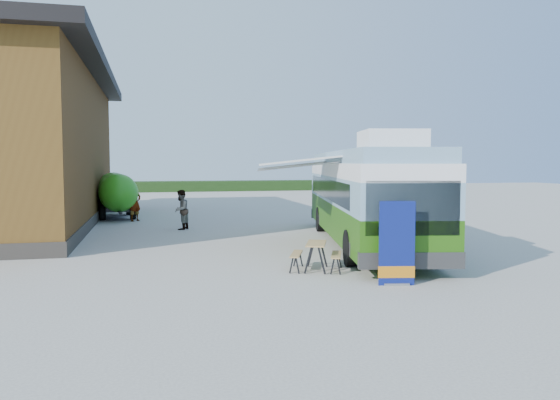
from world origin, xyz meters
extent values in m
plane|color=#BCB7AD|center=(0.00, 0.00, 0.00)|extent=(100.00, 100.00, 0.00)
cube|color=brown|center=(-10.50, 10.00, 3.50)|extent=(8.00, 20.00, 7.00)
cube|color=black|center=(-10.50, 10.00, 7.25)|extent=(9.60, 21.20, 0.50)
cube|color=#332D28|center=(-10.50, 10.00, 0.25)|extent=(8.10, 20.10, 0.50)
cube|color=#264419|center=(8.00, 38.00, 0.50)|extent=(40.00, 3.00, 1.00)
cube|color=#356911|center=(3.55, 0.55, 0.93)|extent=(4.99, 12.73, 1.14)
cube|color=#779FBA|center=(3.55, 0.55, 1.97)|extent=(4.99, 12.73, 0.93)
cube|color=black|center=(2.39, 1.31, 1.97)|extent=(2.08, 10.19, 0.73)
cube|color=black|center=(4.92, 0.80, 1.97)|extent=(2.08, 10.19, 0.73)
cube|color=white|center=(3.55, 0.55, 2.67)|extent=(4.99, 12.73, 0.47)
cube|color=#779FBA|center=(3.55, 0.55, 3.12)|extent=(4.80, 12.49, 0.42)
cube|color=white|center=(2.78, -3.32, 3.58)|extent=(2.00, 2.16, 0.52)
cube|color=black|center=(2.34, -5.53, 1.82)|extent=(2.30, 0.52, 1.35)
cube|color=#2D2D2D|center=(2.34, -5.49, 0.52)|extent=(2.63, 0.72, 0.42)
cube|color=#2D2D2D|center=(4.76, 6.58, 0.52)|extent=(2.63, 0.72, 0.42)
cylinder|color=black|center=(1.58, -3.30, 0.52)|extent=(0.51, 1.08, 1.04)
cylinder|color=black|center=(3.89, -3.76, 0.52)|extent=(0.51, 1.08, 1.04)
cylinder|color=black|center=(3.11, 4.34, 0.52)|extent=(0.51, 1.08, 1.04)
cylinder|color=black|center=(5.42, 3.88, 0.52)|extent=(0.51, 1.08, 1.04)
cube|color=white|center=(1.09, 0.44, 2.76)|extent=(3.59, 4.91, 0.34)
cube|color=#A5A8AD|center=(2.46, 0.17, 2.96)|extent=(1.08, 4.69, 0.15)
cylinder|color=#A5A8AD|center=(0.72, -1.44, 2.66)|extent=(2.82, 0.61, 0.35)
cylinder|color=#A5A8AD|center=(1.47, 2.33, 2.66)|extent=(2.82, 0.61, 0.35)
cube|color=navy|center=(1.78, -5.84, 1.01)|extent=(0.85, 0.20, 2.03)
cube|color=orange|center=(1.78, -5.84, 0.32)|extent=(0.87, 0.21, 0.28)
cube|color=#A5A8AD|center=(1.78, -5.84, 0.03)|extent=(0.63, 0.30, 0.06)
cylinder|color=#A5A8AD|center=(1.78, -5.82, 1.01)|extent=(0.03, 0.03, 2.03)
cube|color=#A5834E|center=(0.45, -3.66, 0.74)|extent=(0.89, 1.28, 0.04)
cube|color=#A5834E|center=(-0.06, -3.47, 0.44)|extent=(0.66, 1.19, 0.04)
cube|color=#A5834E|center=(0.96, -3.86, 0.44)|extent=(0.66, 1.19, 0.04)
cube|color=black|center=(0.11, -4.06, 0.37)|extent=(0.06, 0.06, 0.73)
cube|color=black|center=(0.44, -4.19, 0.37)|extent=(0.06, 0.06, 0.73)
cube|color=black|center=(0.46, -3.14, 0.37)|extent=(0.06, 0.06, 0.73)
cube|color=black|center=(0.79, -3.26, 0.37)|extent=(0.06, 0.06, 0.73)
imported|color=#999999|center=(-4.68, 10.28, 0.93)|extent=(0.80, 0.78, 1.86)
imported|color=#999999|center=(-2.64, 6.29, 0.87)|extent=(0.97, 1.05, 1.74)
cylinder|color=#2F981B|center=(-5.70, 12.39, 1.42)|extent=(2.38, 4.40, 1.89)
sphere|color=#2F981B|center=(-5.45, 10.30, 1.42)|extent=(1.89, 1.89, 1.89)
sphere|color=#2F981B|center=(-5.95, 14.47, 1.42)|extent=(1.89, 1.89, 1.89)
cube|color=black|center=(-5.70, 12.39, 0.58)|extent=(1.77, 4.53, 0.21)
cube|color=black|center=(-5.38, 9.67, 0.53)|extent=(0.27, 1.27, 0.11)
cylinder|color=black|center=(-6.28, 11.05, 0.42)|extent=(0.36, 0.87, 0.84)
cylinder|color=black|center=(-4.82, 11.22, 0.42)|extent=(0.36, 0.87, 0.84)
cylinder|color=black|center=(-6.58, 13.55, 0.42)|extent=(0.36, 0.87, 0.84)
cylinder|color=black|center=(-5.12, 13.72, 0.42)|extent=(0.36, 0.87, 0.84)
camera|label=1|loc=(-3.91, -17.72, 2.95)|focal=35.00mm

